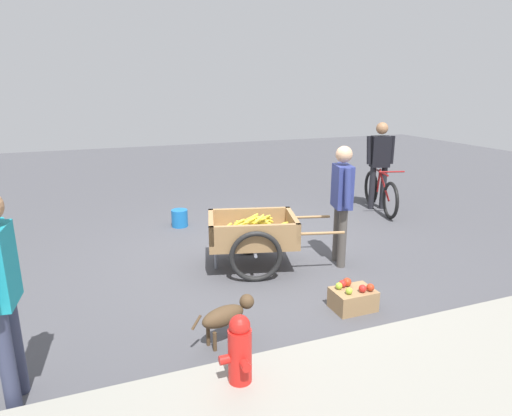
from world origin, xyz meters
name	(u,v)px	position (x,y,z in m)	size (l,w,h in m)	color
ground_plane	(258,259)	(0.00, 0.00, 0.00)	(24.00, 24.00, 0.00)	#47474C
fruit_cart	(253,235)	(0.17, 0.24, 0.44)	(1.79, 1.16, 0.74)	#937047
vendor_person	(342,195)	(-0.94, 0.53, 0.93)	(0.28, 0.57, 1.56)	#4C4742
bicycle	(380,192)	(-2.98, -1.40, 0.35)	(0.60, 1.61, 0.85)	black
cyclist_person	(380,158)	(-3.02, -1.54, 0.98)	(0.50, 0.28, 1.63)	black
dog	(227,315)	(0.99, 1.77, 0.27)	(0.65, 0.31, 0.40)	#4C3823
fire_hydrant	(240,356)	(1.12, 2.49, 0.33)	(0.25, 0.25, 0.67)	red
plastic_bucket	(180,218)	(0.72, -1.79, 0.14)	(0.27, 0.27, 0.29)	#1966B2
apple_crate	(353,298)	(-0.43, 1.65, 0.12)	(0.44, 0.32, 0.31)	#99754C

